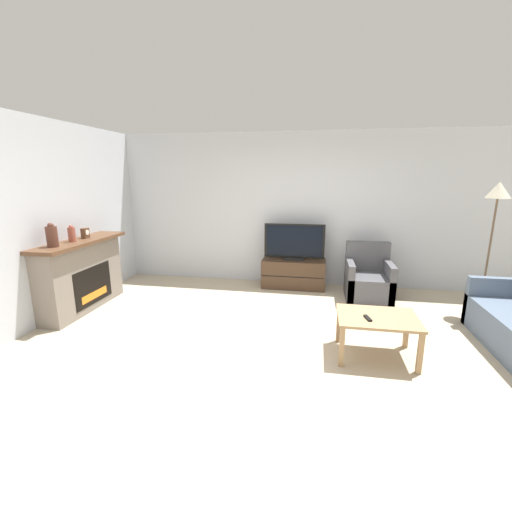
% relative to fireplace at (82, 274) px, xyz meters
% --- Properties ---
extents(ground_plane, '(24.00, 24.00, 0.00)m').
position_rel_fireplace_xyz_m(ground_plane, '(3.17, -0.54, -0.53)').
color(ground_plane, tan).
extents(wall_back, '(12.00, 0.06, 2.70)m').
position_rel_fireplace_xyz_m(wall_back, '(3.17, 1.88, 0.82)').
color(wall_back, silver).
rests_on(wall_back, ground).
extents(wall_left, '(0.06, 12.00, 2.70)m').
position_rel_fireplace_xyz_m(wall_left, '(-0.21, -0.54, 0.82)').
color(wall_left, silver).
rests_on(wall_left, ground).
extents(fireplace, '(0.47, 1.61, 1.05)m').
position_rel_fireplace_xyz_m(fireplace, '(0.00, 0.00, 0.00)').
color(fireplace, slate).
rests_on(fireplace, ground).
extents(mantel_vase_left, '(0.14, 0.14, 0.32)m').
position_rel_fireplace_xyz_m(mantel_vase_left, '(0.02, -0.48, 0.66)').
color(mantel_vase_left, '#512D23').
rests_on(mantel_vase_left, fireplace).
extents(mantel_vase_centre_left, '(0.10, 0.10, 0.24)m').
position_rel_fireplace_xyz_m(mantel_vase_centre_left, '(0.02, -0.12, 0.62)').
color(mantel_vase_centre_left, '#994C3D').
rests_on(mantel_vase_centre_left, fireplace).
extents(mantel_clock, '(0.08, 0.11, 0.15)m').
position_rel_fireplace_xyz_m(mantel_clock, '(0.02, 0.16, 0.59)').
color(mantel_clock, brown).
rests_on(mantel_clock, fireplace).
extents(tv_stand, '(1.10, 0.47, 0.51)m').
position_rel_fireplace_xyz_m(tv_stand, '(3.01, 1.57, -0.28)').
color(tv_stand, '#422D1E').
rests_on(tv_stand, ground).
extents(tv, '(1.05, 0.18, 0.63)m').
position_rel_fireplace_xyz_m(tv, '(3.01, 1.57, 0.27)').
color(tv, black).
rests_on(tv, tv_stand).
extents(armchair, '(0.70, 0.76, 0.88)m').
position_rel_fireplace_xyz_m(armchair, '(4.24, 1.23, -0.25)').
color(armchair, '#4C4C51').
rests_on(armchair, ground).
extents(coffee_table, '(0.84, 0.63, 0.47)m').
position_rel_fireplace_xyz_m(coffee_table, '(4.07, -0.69, -0.13)').
color(coffee_table, '#A37F56').
rests_on(coffee_table, ground).
extents(remote, '(0.08, 0.16, 0.02)m').
position_rel_fireplace_xyz_m(remote, '(3.96, -0.78, -0.05)').
color(remote, black).
rests_on(remote, coffee_table).
extents(floor_lamp, '(0.31, 0.31, 1.87)m').
position_rel_fireplace_xyz_m(floor_lamp, '(5.80, 0.91, 1.08)').
color(floor_lamp, black).
rests_on(floor_lamp, ground).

